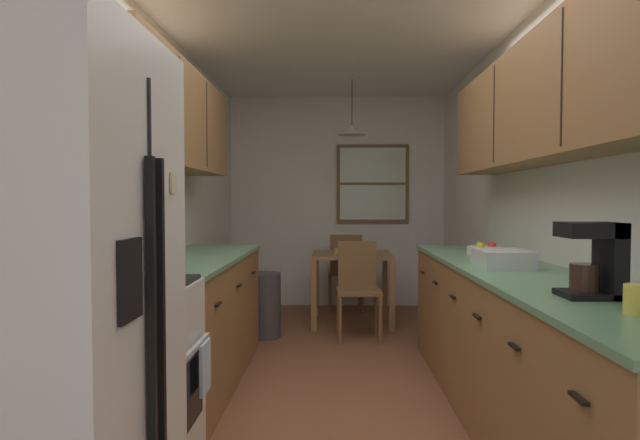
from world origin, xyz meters
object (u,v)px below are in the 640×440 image
dining_table (352,266)px  coffee_maker (597,258)px  stove_range (116,385)px  mug_spare (636,299)px  dining_chair_near (358,284)px  dish_rack (503,259)px  storage_canister (150,257)px  table_serving_bowl (344,251)px  microwave_over_range (87,114)px  refrigerator (33,330)px  fruit_bowl (484,250)px  trash_bin (263,305)px  dining_chair_far (346,268)px

dining_table → coffee_maker: bearing=-76.0°
coffee_maker → dining_table: bearing=104.0°
stove_range → mug_spare: bearing=-13.6°
stove_range → dining_chair_near: size_ratio=1.22×
mug_spare → dish_rack: bearing=92.0°
storage_canister → table_serving_bowl: storage_canister is taller
stove_range → dish_rack: (1.94, 0.79, 0.48)m
microwave_over_range → refrigerator: bearing=-77.0°
mug_spare → coffee_maker: bearing=86.2°
dining_table → fruit_bowl: (0.89, -1.76, 0.33)m
microwave_over_range → trash_bin: bearing=81.3°
stove_range → dish_rack: stove_range is taller
microwave_over_range → dining_chair_far: (1.21, 3.85, -1.16)m
microwave_over_range → coffee_maker: 2.21m
dining_table → refrigerator: bearing=-105.3°
coffee_maker → fruit_bowl: (0.03, 1.67, -0.12)m
table_serving_bowl → storage_canister: bearing=-111.5°
stove_range → trash_bin: (0.29, 2.65, -0.17)m
coffee_maker → dish_rack: (-0.07, 0.96, -0.11)m
coffee_maker → mug_spare: bearing=-93.8°
refrigerator → dining_table: refrigerator is taller
refrigerator → dish_rack: (1.88, 1.52, 0.06)m
dining_chair_far → coffee_maker: 4.15m
trash_bin → dining_chair_near: bearing=0.9°
dining_chair_near → mug_spare: size_ratio=7.96×
dish_rack → trash_bin: bearing=131.4°
trash_bin → table_serving_bowl: table_serving_bowl is taller
dish_rack → dining_chair_near: bearing=111.8°
dining_chair_far → trash_bin: bearing=-123.9°
dish_rack → stove_range: bearing=-157.8°
refrigerator → trash_bin: bearing=85.9°
storage_canister → dining_table: bearing=67.6°
mug_spare → dining_table: bearing=102.6°
trash_bin → fruit_bowl: 2.18m
stove_range → microwave_over_range: microwave_over_range is taller
refrigerator → trash_bin: refrigerator is taller
dining_chair_near → dining_chair_far: bearing=94.4°
microwave_over_range → dining_chair_near: bearing=64.0°
refrigerator → trash_bin: 3.44m
mug_spare → microwave_over_range: bearing=167.1°
dining_table → storage_canister: 3.05m
dining_chair_near → dish_rack: bearing=-68.2°
fruit_bowl → table_serving_bowl: fruit_bowl is taller
dining_chair_far → table_serving_bowl: dining_chair_far is taller
dining_chair_near → fruit_bowl: fruit_bowl is taller
refrigerator → dining_chair_near: refrigerator is taller
stove_range → coffee_maker: size_ratio=3.69×
dining_table → fruit_bowl: size_ratio=3.39×
microwave_over_range → mug_spare: bearing=-12.9°
fruit_bowl → dish_rack: 0.72m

